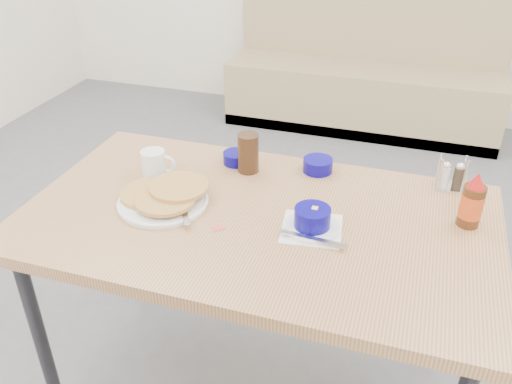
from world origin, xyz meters
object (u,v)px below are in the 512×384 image
(dining_table, at_px, (257,232))
(amber_tumbler, at_px, (248,153))
(pancake_plate, at_px, (164,197))
(condiment_caddy, at_px, (451,178))
(booth_bench, at_px, (364,77))
(creamer_bowl, at_px, (236,158))
(syrup_bottle, at_px, (472,203))
(coffee_mug, at_px, (155,163))
(butter_bowl, at_px, (318,165))
(grits_setting, at_px, (312,221))

(dining_table, relative_size, amber_tumbler, 10.41)
(pancake_plate, relative_size, condiment_caddy, 2.53)
(booth_bench, relative_size, creamer_bowl, 21.18)
(dining_table, relative_size, syrup_bottle, 8.26)
(creamer_bowl, distance_m, amber_tumbler, 0.09)
(coffee_mug, xyz_separation_m, butter_bowl, (0.51, 0.20, -0.02))
(booth_bench, height_order, pancake_plate, booth_bench)
(pancake_plate, height_order, syrup_bottle, syrup_bottle)
(dining_table, distance_m, grits_setting, 0.20)
(grits_setting, height_order, butter_bowl, grits_setting)
(dining_table, height_order, syrup_bottle, syrup_bottle)
(dining_table, xyz_separation_m, grits_setting, (0.17, -0.02, 0.09))
(creamer_bowl, relative_size, condiment_caddy, 0.81)
(condiment_caddy, bearing_deg, grits_setting, -145.53)
(pancake_plate, distance_m, syrup_bottle, 0.90)
(condiment_caddy, xyz_separation_m, syrup_bottle, (0.05, -0.20, 0.03))
(dining_table, bearing_deg, syrup_bottle, 13.37)
(condiment_caddy, distance_m, syrup_bottle, 0.21)
(pancake_plate, bearing_deg, dining_table, 4.27)
(butter_bowl, bearing_deg, pancake_plate, -139.63)
(pancake_plate, distance_m, condiment_caddy, 0.91)
(coffee_mug, bearing_deg, booth_bench, 80.63)
(dining_table, bearing_deg, booth_bench, 90.00)
(dining_table, height_order, coffee_mug, coffee_mug)
(dining_table, distance_m, coffee_mug, 0.43)
(butter_bowl, bearing_deg, dining_table, -109.18)
(booth_bench, xyz_separation_m, grits_setting, (0.17, -2.56, 0.44))
(booth_bench, xyz_separation_m, butter_bowl, (0.11, -2.21, 0.43))
(dining_table, relative_size, coffee_mug, 12.01)
(creamer_bowl, distance_m, syrup_bottle, 0.78)
(amber_tumbler, xyz_separation_m, condiment_caddy, (0.65, 0.09, -0.03))
(creamer_bowl, bearing_deg, butter_bowl, 5.96)
(booth_bench, bearing_deg, condiment_caddy, -76.15)
(amber_tumbler, height_order, condiment_caddy, amber_tumbler)
(butter_bowl, bearing_deg, amber_tumbler, -162.93)
(booth_bench, relative_size, syrup_bottle, 11.20)
(creamer_bowl, height_order, condiment_caddy, condiment_caddy)
(dining_table, height_order, pancake_plate, pancake_plate)
(booth_bench, relative_size, pancake_plate, 6.80)
(amber_tumbler, bearing_deg, grits_setting, -44.25)
(grits_setting, relative_size, butter_bowl, 2.07)
(creamer_bowl, xyz_separation_m, syrup_bottle, (0.77, -0.15, 0.05))
(dining_table, height_order, condiment_caddy, condiment_caddy)
(booth_bench, distance_m, pancake_plate, 2.61)
(dining_table, xyz_separation_m, coffee_mug, (-0.40, 0.13, 0.11))
(grits_setting, bearing_deg, booth_bench, 93.82)
(syrup_bottle, bearing_deg, booth_bench, 103.93)
(creamer_bowl, xyz_separation_m, condiment_caddy, (0.71, 0.05, 0.02))
(syrup_bottle, bearing_deg, pancake_plate, -169.59)
(booth_bench, distance_m, amber_tumbler, 2.33)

